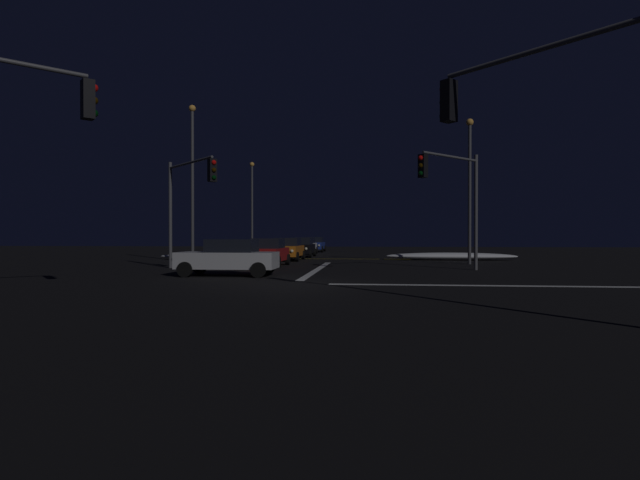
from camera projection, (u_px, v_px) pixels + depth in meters
ground at (295, 285)px, 17.73m from camera, size 120.00×120.00×0.10m
stop_line_north at (317, 269)px, 25.24m from camera, size 0.35×12.86×0.01m
centre_line_ns at (334, 259)px, 36.78m from camera, size 22.00×0.15×0.01m
crosswalk_bar_east at (516, 286)px, 16.95m from camera, size 12.86×0.40×0.01m
snow_bank_left_curb at (218, 256)px, 35.93m from camera, size 8.59×1.50×0.43m
snow_bank_right_curb at (451, 256)px, 34.84m from camera, size 9.11×1.50×0.53m
sedan_red at (267, 252)px, 27.79m from camera, size 2.02×4.33×1.57m
sedan_orange at (288, 249)px, 34.51m from camera, size 2.02×4.33×1.57m
sedan_black at (301, 247)px, 40.18m from camera, size 2.02×4.33×1.57m
sedan_white at (305, 245)px, 46.48m from camera, size 2.02×4.33×1.57m
sedan_blue at (315, 244)px, 52.78m from camera, size 2.02×4.33×1.57m
sedan_silver_crossing at (229, 257)px, 21.27m from camera, size 4.33×2.02×1.57m
traffic_signal_se at (551, 119)px, 10.55m from camera, size 3.60×3.60×6.07m
traffic_signal_nw at (188, 191)px, 24.72m from camera, size 3.74×3.74×5.64m
traffic_signal_ne at (454, 188)px, 23.63m from camera, size 3.24×3.24×5.77m
streetlamp_left_near at (192, 173)px, 31.64m from camera, size 0.44×0.44×10.08m
streetlamp_left_far at (252, 201)px, 47.56m from camera, size 0.44×0.44×8.79m
streetlamp_right_near at (470, 180)px, 29.89m from camera, size 0.44×0.44×8.79m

